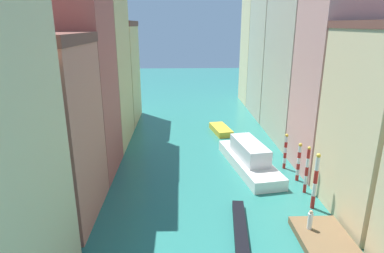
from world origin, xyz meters
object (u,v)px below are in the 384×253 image
vaporetto_white (249,158)px  person_on_dock (310,220)px  waterfront_dock (328,245)px  mooring_pole_0 (315,181)px  mooring_pole_1 (307,169)px  mooring_pole_3 (285,151)px  motorboat_0 (221,130)px  mooring_pole_2 (299,161)px  gondola_black (242,244)px

vaporetto_white → person_on_dock: bearing=-80.2°
waterfront_dock → vaporetto_white: 13.49m
mooring_pole_0 → mooring_pole_1: size_ratio=1.10×
mooring_pole_3 → person_on_dock: bearing=-98.5°
waterfront_dock → mooring_pole_3: mooring_pole_3 is taller
waterfront_dock → mooring_pole_0: bearing=79.8°
mooring_pole_0 → vaporetto_white: (-3.67, 8.11, -1.39)m
person_on_dock → waterfront_dock: bearing=-63.6°
mooring_pole_1 → motorboat_0: mooring_pole_1 is taller
mooring_pole_0 → mooring_pole_2: bearing=85.0°
mooring_pole_2 → mooring_pole_0: bearing=-95.0°
person_on_dock → mooring_pole_0: bearing=65.0°
waterfront_dock → motorboat_0: bearing=99.7°
mooring_pole_2 → mooring_pole_3: bearing=98.3°
waterfront_dock → mooring_pole_1: mooring_pole_1 is taller
gondola_black → mooring_pole_0: bearing=35.5°
mooring_pole_0 → motorboat_0: mooring_pole_0 is taller
waterfront_dock → vaporetto_white: (-2.75, 13.18, 0.82)m
mooring_pole_2 → gondola_black: size_ratio=0.36×
mooring_pole_2 → mooring_pole_3: size_ratio=1.00×
gondola_black → person_on_dock: bearing=13.9°
mooring_pole_0 → waterfront_dock: bearing=-100.2°
mooring_pole_0 → motorboat_0: 20.73m
mooring_pole_2 → motorboat_0: 16.07m
mooring_pole_2 → motorboat_0: (-5.64, 14.96, -1.58)m
mooring_pole_3 → vaporetto_white: (-3.70, 0.30, -0.88)m
mooring_pole_2 → motorboat_0: bearing=110.7°
mooring_pole_3 → motorboat_0: (-5.23, 12.16, -1.57)m
waterfront_dock → mooring_pole_2: bearing=82.3°
waterfront_dock → motorboat_0: (-4.29, 25.03, 0.14)m
mooring_pole_2 → waterfront_dock: bearing=-97.7°
vaporetto_white → mooring_pole_0: bearing=-65.7°
motorboat_0 → vaporetto_white: bearing=-82.6°
mooring_pole_3 → motorboat_0: bearing=113.3°
mooring_pole_2 → motorboat_0: size_ratio=0.72×
vaporetto_white → gondola_black: (-3.09, -12.94, -0.82)m
person_on_dock → motorboat_0: person_on_dock is taller
gondola_black → motorboat_0: motorboat_0 is taller
person_on_dock → gondola_black: bearing=-166.1°
person_on_dock → mooring_pole_3: mooring_pole_3 is taller
waterfront_dock → mooring_pole_3: 13.02m
person_on_dock → mooring_pole_1: 6.57m
waterfront_dock → gondola_black: gondola_black is taller
mooring_pole_2 → mooring_pole_3: mooring_pole_2 is taller
vaporetto_white → mooring_pole_3: bearing=-4.7°
waterfront_dock → mooring_pole_1: size_ratio=1.39×
person_on_dock → mooring_pole_2: mooring_pole_2 is taller
mooring_pole_1 → gondola_black: mooring_pole_1 is taller
person_on_dock → motorboat_0: 23.80m
waterfront_dock → vaporetto_white: bearing=101.8°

